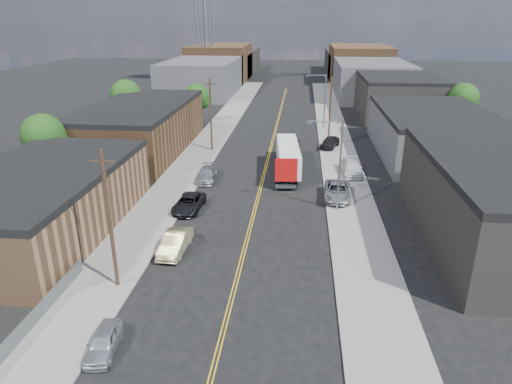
% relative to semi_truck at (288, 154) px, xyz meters
% --- Properties ---
extents(ground, '(260.00, 260.00, 0.00)m').
position_rel_semi_truck_xyz_m(ground, '(-2.82, 23.11, -2.09)').
color(ground, black).
rests_on(ground, ground).
extents(centerline, '(0.32, 120.00, 0.01)m').
position_rel_semi_truck_xyz_m(centerline, '(-2.82, 8.11, -2.09)').
color(centerline, gold).
rests_on(centerline, ground).
extents(sidewalk_left, '(5.00, 140.00, 0.15)m').
position_rel_semi_truck_xyz_m(sidewalk_left, '(-12.32, 8.11, -2.02)').
color(sidewalk_left, slate).
rests_on(sidewalk_left, ground).
extents(sidewalk_right, '(5.00, 140.00, 0.15)m').
position_rel_semi_truck_xyz_m(sidewalk_right, '(6.68, 8.11, -2.02)').
color(sidewalk_right, slate).
rests_on(sidewalk_right, ground).
extents(warehouse_tan, '(12.00, 22.00, 5.60)m').
position_rel_semi_truck_xyz_m(warehouse_tan, '(-20.82, -18.89, 0.71)').
color(warehouse_tan, brown).
rests_on(warehouse_tan, ground).
extents(warehouse_brown, '(12.00, 26.00, 6.60)m').
position_rel_semi_truck_xyz_m(warehouse_brown, '(-20.82, 7.11, 1.21)').
color(warehouse_brown, brown).
rests_on(warehouse_brown, ground).
extents(industrial_right_b, '(14.00, 24.00, 6.10)m').
position_rel_semi_truck_xyz_m(industrial_right_b, '(19.18, 9.11, 0.96)').
color(industrial_right_b, '#3A3A3C').
rests_on(industrial_right_b, ground).
extents(industrial_right_c, '(14.00, 22.00, 7.60)m').
position_rel_semi_truck_xyz_m(industrial_right_c, '(19.18, 35.11, 1.71)').
color(industrial_right_c, black).
rests_on(industrial_right_c, ground).
extents(skyline_left_a, '(16.00, 30.00, 8.00)m').
position_rel_semi_truck_xyz_m(skyline_left_a, '(-22.82, 58.11, 1.91)').
color(skyline_left_a, '#3A3A3C').
rests_on(skyline_left_a, ground).
extents(skyline_right_a, '(16.00, 30.00, 8.00)m').
position_rel_semi_truck_xyz_m(skyline_right_a, '(17.18, 58.11, 1.91)').
color(skyline_right_a, '#3A3A3C').
rests_on(skyline_right_a, ground).
extents(skyline_left_b, '(16.00, 26.00, 10.00)m').
position_rel_semi_truck_xyz_m(skyline_left_b, '(-22.82, 83.11, 2.91)').
color(skyline_left_b, brown).
rests_on(skyline_left_b, ground).
extents(skyline_right_b, '(16.00, 26.00, 10.00)m').
position_rel_semi_truck_xyz_m(skyline_right_b, '(17.18, 83.11, 2.91)').
color(skyline_right_b, brown).
rests_on(skyline_right_b, ground).
extents(skyline_left_c, '(16.00, 40.00, 7.00)m').
position_rel_semi_truck_xyz_m(skyline_left_c, '(-22.82, 103.11, 1.41)').
color(skyline_left_c, black).
rests_on(skyline_left_c, ground).
extents(skyline_right_c, '(16.00, 40.00, 7.00)m').
position_rel_semi_truck_xyz_m(skyline_right_c, '(17.18, 103.11, 1.41)').
color(skyline_right_c, black).
rests_on(skyline_right_c, ground).
extents(streetlight_near, '(3.39, 0.25, 9.00)m').
position_rel_semi_truck_xyz_m(streetlight_near, '(4.78, -11.89, 3.24)').
color(streetlight_near, gray).
rests_on(streetlight_near, ground).
extents(streetlight_far, '(3.39, 0.25, 9.00)m').
position_rel_semi_truck_xyz_m(streetlight_far, '(4.78, 23.11, 3.24)').
color(streetlight_far, gray).
rests_on(streetlight_far, ground).
extents(utility_pole_left_near, '(1.60, 0.26, 10.00)m').
position_rel_semi_truck_xyz_m(utility_pole_left_near, '(-11.02, -26.89, 3.05)').
color(utility_pole_left_near, black).
rests_on(utility_pole_left_near, ground).
extents(utility_pole_left_far, '(1.60, 0.26, 10.00)m').
position_rel_semi_truck_xyz_m(utility_pole_left_far, '(-11.02, 8.11, 3.05)').
color(utility_pole_left_far, black).
rests_on(utility_pole_left_far, ground).
extents(utility_pole_right, '(1.60, 0.26, 10.00)m').
position_rel_semi_truck_xyz_m(utility_pole_right, '(5.38, 11.11, 3.05)').
color(utility_pole_right, black).
rests_on(utility_pole_right, ground).
extents(chainlink_fence, '(0.05, 16.00, 1.22)m').
position_rel_semi_truck_xyz_m(chainlink_fence, '(-14.32, -33.39, -1.43)').
color(chainlink_fence, slate).
rests_on(chainlink_fence, ground).
extents(tree_left_near, '(4.85, 4.76, 7.91)m').
position_rel_semi_truck_xyz_m(tree_left_near, '(-26.76, -6.89, 3.09)').
color(tree_left_near, black).
rests_on(tree_left_near, ground).
extents(tree_left_mid, '(5.10, 5.04, 8.37)m').
position_rel_semi_truck_xyz_m(tree_left_mid, '(-26.76, 18.11, 3.39)').
color(tree_left_mid, black).
rests_on(tree_left_mid, ground).
extents(tree_left_far, '(4.35, 4.20, 6.97)m').
position_rel_semi_truck_xyz_m(tree_left_far, '(-16.76, 25.11, 2.47)').
color(tree_left_far, black).
rests_on(tree_left_far, ground).
extents(tree_right_far, '(4.85, 4.76, 7.91)m').
position_rel_semi_truck_xyz_m(tree_right_far, '(27.24, 23.11, 3.09)').
color(tree_right_far, black).
rests_on(tree_right_far, ground).
extents(semi_truck, '(3.33, 14.23, 3.67)m').
position_rel_semi_truck_xyz_m(semi_truck, '(0.00, 0.00, 0.00)').
color(semi_truck, silver).
rests_on(semi_truck, ground).
extents(car_left_a, '(1.92, 3.91, 1.28)m').
position_rel_semi_truck_xyz_m(car_left_a, '(-9.22, -33.44, -1.45)').
color(car_left_a, silver).
rests_on(car_left_a, ground).
extents(car_left_b, '(1.91, 4.97, 1.62)m').
position_rel_semi_truck_xyz_m(car_left_b, '(-8.31, -21.53, -1.28)').
color(car_left_b, tan).
rests_on(car_left_b, ground).
extents(car_left_c, '(2.65, 5.33, 1.45)m').
position_rel_semi_truck_xyz_m(car_left_c, '(-9.22, -13.15, -1.36)').
color(car_left_c, black).
rests_on(car_left_c, ground).
extents(car_left_d, '(2.24, 5.11, 1.46)m').
position_rel_semi_truck_xyz_m(car_left_d, '(-9.22, -4.45, -1.36)').
color(car_left_d, '#949699').
rests_on(car_left_d, ground).
extents(car_right_lot_a, '(2.97, 5.89, 1.60)m').
position_rel_semi_truck_xyz_m(car_right_lot_a, '(5.38, -8.89, -1.14)').
color(car_right_lot_a, '#9A9D9F').
rests_on(car_right_lot_a, sidewalk_right).
extents(car_right_lot_b, '(2.59, 5.60, 1.58)m').
position_rel_semi_truck_xyz_m(car_right_lot_b, '(7.60, -0.89, -1.15)').
color(car_right_lot_b, silver).
rests_on(car_right_lot_b, sidewalk_right).
extents(car_right_lot_c, '(3.37, 5.08, 1.61)m').
position_rel_semi_truck_xyz_m(car_right_lot_c, '(5.61, 10.72, -1.14)').
color(car_right_lot_c, black).
rests_on(car_right_lot_c, sidewalk_right).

